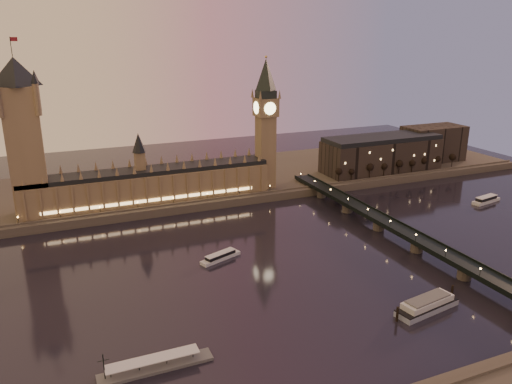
# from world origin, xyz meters

# --- Properties ---
(ground) EXTENTS (700.00, 700.00, 0.00)m
(ground) POSITION_xyz_m (0.00, 0.00, 0.00)
(ground) COLOR black
(ground) RESTS_ON ground
(far_embankment) EXTENTS (560.00, 130.00, 6.00)m
(far_embankment) POSITION_xyz_m (30.00, 165.00, 3.00)
(far_embankment) COLOR #423D35
(far_embankment) RESTS_ON ground
(palace_of_westminster) EXTENTS (180.00, 26.62, 52.00)m
(palace_of_westminster) POSITION_xyz_m (-40.12, 120.99, 21.71)
(palace_of_westminster) COLOR brown
(palace_of_westminster) RESTS_ON ground
(victoria_tower) EXTENTS (31.68, 31.68, 118.00)m
(victoria_tower) POSITION_xyz_m (-120.00, 121.00, 65.79)
(victoria_tower) COLOR brown
(victoria_tower) RESTS_ON ground
(big_ben) EXTENTS (17.68, 17.68, 104.00)m
(big_ben) POSITION_xyz_m (53.99, 120.99, 63.95)
(big_ben) COLOR brown
(big_ben) RESTS_ON ground
(westminster_bridge) EXTENTS (13.20, 260.00, 15.30)m
(westminster_bridge) POSITION_xyz_m (91.61, 0.00, 5.52)
(westminster_bridge) COLOR black
(westminster_bridge) RESTS_ON ground
(city_block) EXTENTS (155.00, 45.00, 34.00)m
(city_block) POSITION_xyz_m (194.94, 130.93, 22.24)
(city_block) COLOR black
(city_block) RESTS_ON ground
(bare_tree_0) EXTENTS (5.56, 5.56, 11.31)m
(bare_tree_0) POSITION_xyz_m (114.99, 109.00, 14.43)
(bare_tree_0) COLOR black
(bare_tree_0) RESTS_ON ground
(bare_tree_1) EXTENTS (5.56, 5.56, 11.31)m
(bare_tree_1) POSITION_xyz_m (130.36, 109.00, 14.43)
(bare_tree_1) COLOR black
(bare_tree_1) RESTS_ON ground
(bare_tree_2) EXTENTS (5.56, 5.56, 11.31)m
(bare_tree_2) POSITION_xyz_m (145.74, 109.00, 14.43)
(bare_tree_2) COLOR black
(bare_tree_2) RESTS_ON ground
(bare_tree_3) EXTENTS (5.56, 5.56, 11.31)m
(bare_tree_3) POSITION_xyz_m (161.12, 109.00, 14.43)
(bare_tree_3) COLOR black
(bare_tree_3) RESTS_ON ground
(bare_tree_4) EXTENTS (5.56, 5.56, 11.31)m
(bare_tree_4) POSITION_xyz_m (176.50, 109.00, 14.43)
(bare_tree_4) COLOR black
(bare_tree_4) RESTS_ON ground
(bare_tree_5) EXTENTS (5.56, 5.56, 11.31)m
(bare_tree_5) POSITION_xyz_m (191.87, 109.00, 14.43)
(bare_tree_5) COLOR black
(bare_tree_5) RESTS_ON ground
(bare_tree_6) EXTENTS (5.56, 5.56, 11.31)m
(bare_tree_6) POSITION_xyz_m (207.25, 109.00, 14.43)
(bare_tree_6) COLOR black
(bare_tree_6) RESTS_ON ground
(bare_tree_7) EXTENTS (5.56, 5.56, 11.31)m
(bare_tree_7) POSITION_xyz_m (222.63, 109.00, 14.43)
(bare_tree_7) COLOR black
(bare_tree_7) RESTS_ON ground
(bare_tree_8) EXTENTS (5.56, 5.56, 11.31)m
(bare_tree_8) POSITION_xyz_m (238.00, 109.00, 14.43)
(bare_tree_8) COLOR black
(bare_tree_8) RESTS_ON ground
(cruise_boat_a) EXTENTS (26.49, 14.59, 4.19)m
(cruise_boat_a) POSITION_xyz_m (-20.90, 16.63, 1.85)
(cruise_boat_a) COLOR silver
(cruise_boat_a) RESTS_ON ground
(cruise_boat_b) EXTENTS (28.03, 11.73, 5.03)m
(cruise_boat_b) POSITION_xyz_m (203.90, 33.55, 2.22)
(cruise_boat_b) COLOR silver
(cruise_boat_b) RESTS_ON ground
(moored_barge) EXTENTS (39.41, 15.13, 7.32)m
(moored_barge) POSITION_xyz_m (51.10, -74.97, 3.09)
(moored_barge) COLOR #8F9CB7
(moored_barge) RESTS_ON ground
(pontoon_pier) EXTENTS (45.09, 7.51, 12.02)m
(pontoon_pier) POSITION_xyz_m (-77.12, -68.02, 1.30)
(pontoon_pier) COLOR #595B5E
(pontoon_pier) RESTS_ON ground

